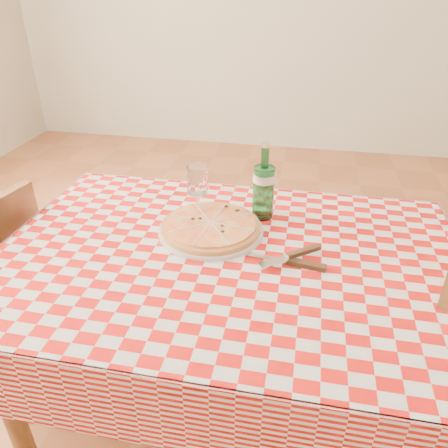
# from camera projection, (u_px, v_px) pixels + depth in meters

# --- Properties ---
(dining_table) EXTENTS (1.20, 0.80, 0.75)m
(dining_table) POSITION_uv_depth(u_px,v_px,m) (227.00, 282.00, 1.27)
(dining_table) COLOR brown
(dining_table) RESTS_ON ground
(tablecloth) EXTENTS (1.30, 0.90, 0.01)m
(tablecloth) POSITION_uv_depth(u_px,v_px,m) (227.00, 255.00, 1.22)
(tablecloth) COLOR #A30D0A
(tablecloth) RESTS_ON dining_table
(pizza_plate) EXTENTS (0.37, 0.37, 0.04)m
(pizza_plate) POSITION_uv_depth(u_px,v_px,m) (211.00, 226.00, 1.31)
(pizza_plate) COLOR #CC8B44
(pizza_plate) RESTS_ON tablecloth
(water_bottle) EXTENTS (0.07, 0.07, 0.25)m
(water_bottle) POSITION_uv_depth(u_px,v_px,m) (264.00, 181.00, 1.34)
(water_bottle) COLOR #175E28
(water_bottle) RESTS_ON tablecloth
(wine_glass) EXTENTS (0.09, 0.09, 0.17)m
(wine_glass) POSITION_uv_depth(u_px,v_px,m) (198.00, 192.00, 1.37)
(wine_glass) COLOR white
(wine_glass) RESTS_ON tablecloth
(cutlery) EXTENTS (0.33, 0.30, 0.03)m
(cutlery) POSITION_uv_depth(u_px,v_px,m) (287.00, 258.00, 1.17)
(cutlery) COLOR silver
(cutlery) RESTS_ON tablecloth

